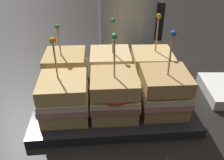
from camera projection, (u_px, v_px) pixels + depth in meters
ground_plane at (112, 104)px, 0.52m from camera, size 6.00×6.00×0.00m
serving_platter at (112, 101)px, 0.52m from camera, size 0.32×0.23×0.02m
sandwich_front_left at (64, 98)px, 0.44m from camera, size 0.09×0.09×0.16m
sandwich_front_center at (113, 95)px, 0.45m from camera, size 0.09×0.09×0.16m
sandwich_front_right at (164, 92)px, 0.45m from camera, size 0.09×0.09×0.17m
sandwich_back_left at (66, 71)px, 0.52m from camera, size 0.09×0.09×0.15m
sandwich_back_center at (110, 70)px, 0.53m from camera, size 0.09×0.09×0.16m
sandwich_back_right at (151, 68)px, 0.54m from camera, size 0.09×0.09×0.16m
kettle_steel at (127, 24)px, 0.69m from camera, size 0.19×0.16×0.22m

